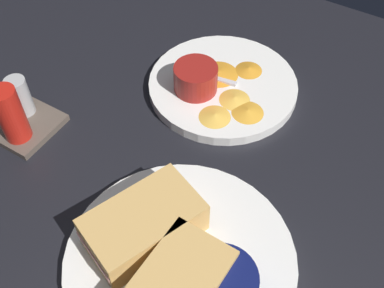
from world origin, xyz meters
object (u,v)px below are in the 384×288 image
object	(u,v)px
spoon_by_dark_ramekin	(179,258)
condiment_caddy	(18,113)
plate_chips_companion	(223,86)
spoon_by_gravy_ramekin	(194,72)
sandwich_half_near	(144,224)
plate_sandwich_main	(180,261)
ramekin_light_gravy	(196,78)
ramekin_dark_sauce	(220,285)

from	to	relation	value
spoon_by_dark_ramekin	condiment_caddy	xyz separation A→B (cm)	(6.07, 30.20, 1.44)
plate_chips_companion	spoon_by_gravy_ramekin	world-z (taller)	spoon_by_gravy_ramekin
sandwich_half_near	plate_chips_companion	xyz separation A→B (cm)	(27.64, 4.88, -3.20)
plate_sandwich_main	sandwich_half_near	size ratio (longest dim) A/B	1.78
plate_sandwich_main	spoon_by_gravy_ramekin	world-z (taller)	spoon_by_gravy_ramekin
spoon_by_dark_ramekin	ramekin_light_gravy	world-z (taller)	ramekin_light_gravy
spoon_by_dark_ramekin	spoon_by_gravy_ramekin	world-z (taller)	same
plate_sandwich_main	sandwich_half_near	world-z (taller)	sandwich_half_near
spoon_by_dark_ramekin	plate_sandwich_main	bearing A→B (deg)	-5.81
ramekin_dark_sauce	spoon_by_gravy_ramekin	bearing A→B (deg)	35.78
ramekin_light_gravy	spoon_by_dark_ramekin	bearing A→B (deg)	-152.78
condiment_caddy	ramekin_dark_sauce	bearing A→B (deg)	-101.26
spoon_by_dark_ramekin	spoon_by_gravy_ramekin	bearing A→B (deg)	28.21
plate_chips_companion	spoon_by_gravy_ramekin	size ratio (longest dim) A/B	2.28
sandwich_half_near	ramekin_light_gravy	xyz separation A→B (cm)	(24.23, 7.73, -0.22)
ramekin_dark_sauce	spoon_by_dark_ramekin	bearing A→B (deg)	79.27
spoon_by_dark_ramekin	plate_chips_companion	size ratio (longest dim) A/B	0.44
spoon_by_dark_ramekin	ramekin_light_gravy	xyz separation A→B (cm)	(24.76, 12.74, 1.82)
sandwich_half_near	ramekin_light_gravy	bearing A→B (deg)	17.69
plate_sandwich_main	plate_chips_companion	size ratio (longest dim) A/B	1.17
plate_chips_companion	ramekin_light_gravy	world-z (taller)	ramekin_light_gravy
plate_chips_companion	ramekin_light_gravy	size ratio (longest dim) A/B	3.49
ramekin_dark_sauce	plate_chips_companion	bearing A→B (deg)	28.25
plate_sandwich_main	plate_chips_companion	bearing A→B (deg)	19.52
plate_chips_companion	condiment_caddy	world-z (taller)	condiment_caddy
plate_sandwich_main	ramekin_light_gravy	distance (cm)	27.83
sandwich_half_near	plate_sandwich_main	bearing A→B (deg)	-93.72
sandwich_half_near	condiment_caddy	distance (cm)	25.80
plate_chips_companion	ramekin_light_gravy	distance (cm)	5.35
plate_chips_companion	sandwich_half_near	bearing A→B (deg)	-169.98
spoon_by_dark_ramekin	spoon_by_gravy_ramekin	size ratio (longest dim) A/B	1.00
sandwich_half_near	spoon_by_dark_ramekin	world-z (taller)	sandwich_half_near
sandwich_half_near	spoon_by_gravy_ramekin	bearing A→B (deg)	19.82
ramekin_light_gravy	ramekin_dark_sauce	bearing A→B (deg)	-144.31
sandwich_half_near	spoon_by_gravy_ramekin	xyz separation A→B (cm)	(26.83, 9.67, -2.04)
plate_sandwich_main	condiment_caddy	xyz separation A→B (cm)	(5.86, 30.22, 2.61)
plate_sandwich_main	ramekin_light_gravy	bearing A→B (deg)	27.46
plate_sandwich_main	spoon_by_gravy_ramekin	distance (cm)	30.90
plate_chips_companion	condiment_caddy	xyz separation A→B (cm)	(-22.11, 20.31, 2.61)
spoon_by_gravy_ramekin	ramekin_light_gravy	bearing A→B (deg)	-143.28
ramekin_light_gravy	spoon_by_gravy_ramekin	world-z (taller)	ramekin_light_gravy
plate_chips_companion	spoon_by_gravy_ramekin	distance (cm)	4.99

